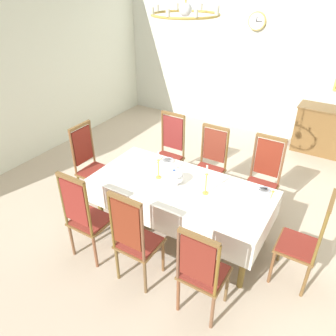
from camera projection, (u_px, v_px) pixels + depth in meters
name	position (u px, v px, depth m)	size (l,w,h in m)	color
ground	(190.00, 221.00, 4.67)	(6.77, 6.78, 0.04)	#C3B09B
back_wall	(277.00, 52.00, 6.28)	(6.77, 0.08, 3.39)	silver
left_wall	(8.00, 68.00, 5.31)	(0.08, 6.78, 3.39)	silver
dining_table	(181.00, 191.00, 4.09)	(2.23, 1.04, 0.77)	brown
tablecloth	(181.00, 191.00, 4.09)	(2.25, 1.06, 0.36)	white
chair_south_a	(86.00, 216.00, 3.78)	(0.44, 0.42, 1.22)	brown
chair_north_a	(169.00, 151.00, 5.14)	(0.44, 0.42, 1.21)	brown
chair_south_b	(135.00, 239.00, 3.46)	(0.44, 0.42, 1.23)	brown
chair_north_b	(210.00, 164.00, 4.83)	(0.44, 0.42, 1.16)	brown
chair_south_c	(202.00, 271.00, 3.13)	(0.44, 0.42, 1.14)	brown
chair_north_c	(262.00, 179.00, 4.47)	(0.44, 0.42, 1.20)	brown
chair_head_west	(91.00, 164.00, 4.81)	(0.42, 0.44, 1.21)	brown
chair_head_east	(306.00, 240.00, 3.45)	(0.42, 0.44, 1.20)	brown
soup_tureen	(174.00, 177.00, 4.04)	(0.24, 0.24, 0.20)	white
candlestick_west	(158.00, 167.00, 4.11)	(0.07, 0.07, 0.38)	gold
candlestick_east	(206.00, 182.00, 3.81)	(0.07, 0.07, 0.39)	gold
bowl_near_left	(168.00, 161.00, 4.52)	(0.17, 0.17, 0.04)	white
bowl_near_right	(264.00, 190.00, 3.93)	(0.14, 0.14, 0.03)	white
spoon_primary	(161.00, 159.00, 4.60)	(0.03, 0.18, 0.01)	gold
spoon_secondary	(273.00, 192.00, 3.91)	(0.03, 0.18, 0.01)	gold
sideboard	(335.00, 133.00, 6.08)	(1.44, 0.48, 0.90)	brown
mounted_clock	(257.00, 21.00, 6.15)	(0.33, 0.06, 0.33)	#D1B251
chandelier	(185.00, 13.00, 3.04)	(0.67, 0.67, 0.66)	gold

